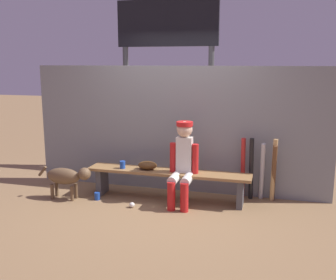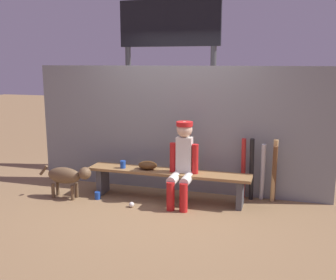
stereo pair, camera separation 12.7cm
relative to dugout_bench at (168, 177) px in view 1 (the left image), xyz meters
name	(u,v)px [view 1 (the left image)]	position (x,y,z in m)	size (l,w,h in m)	color
ground_plane	(168,200)	(0.00, 0.00, -0.34)	(30.00, 30.00, 0.00)	olive
chainlink_fence	(176,130)	(0.00, 0.47, 0.62)	(4.56, 0.03, 1.91)	gray
dugout_bench	(168,177)	(0.00, 0.00, 0.00)	(2.36, 0.36, 0.43)	olive
player_seated	(183,161)	(0.24, -0.11, 0.29)	(0.41, 0.55, 1.16)	silver
baseball_glove	(148,165)	(-0.31, 0.00, 0.16)	(0.28, 0.20, 0.12)	#593819
bat_aluminum_red	(243,168)	(1.03, 0.35, 0.12)	(0.06, 0.06, 0.91)	#B22323
bat_aluminum_black	(251,169)	(1.15, 0.33, 0.12)	(0.06, 0.06, 0.91)	black
bat_aluminum_silver	(262,172)	(1.30, 0.36, 0.08)	(0.06, 0.06, 0.84)	#B7B7BC
bat_wood_tan	(274,170)	(1.46, 0.32, 0.13)	(0.06, 0.06, 0.93)	tan
bat_wood_dark	(274,173)	(1.46, 0.32, 0.08)	(0.06, 0.06, 0.85)	brown
baseball	(132,205)	(-0.40, -0.43, -0.30)	(0.07, 0.07, 0.07)	white
cup_on_ground	(97,196)	(-0.99, -0.27, -0.28)	(0.08, 0.08, 0.11)	#1E47AD
cup_on_bench	(123,165)	(-0.68, -0.05, 0.15)	(0.08, 0.08, 0.11)	#1E47AD
scoreboard	(171,44)	(-0.39, 1.59, 1.93)	(2.08, 0.27, 3.27)	#3F3F42
dog	(67,177)	(-1.42, -0.35, 0.00)	(0.84, 0.20, 0.49)	brown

